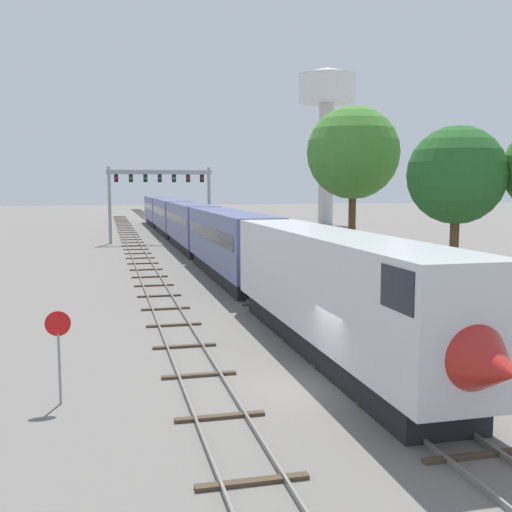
# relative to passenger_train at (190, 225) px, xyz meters

# --- Properties ---
(ground_plane) EXTENTS (400.00, 400.00, 0.00)m
(ground_plane) POSITION_rel_passenger_train_xyz_m (-2.00, -45.06, -2.61)
(ground_plane) COLOR slate
(track_main) EXTENTS (2.60, 200.00, 0.16)m
(track_main) POSITION_rel_passenger_train_xyz_m (0.00, 14.94, -2.54)
(track_main) COLOR slate
(track_main) RESTS_ON ground
(track_near) EXTENTS (2.60, 160.00, 0.16)m
(track_near) POSITION_rel_passenger_train_xyz_m (-5.50, -5.06, -2.54)
(track_near) COLOR slate
(track_near) RESTS_ON ground
(passenger_train) EXTENTS (3.04, 102.83, 4.80)m
(passenger_train) POSITION_rel_passenger_train_xyz_m (0.00, 0.00, 0.00)
(passenger_train) COLOR silver
(passenger_train) RESTS_ON ground
(signal_gantry) EXTENTS (12.10, 0.49, 8.79)m
(signal_gantry) POSITION_rel_passenger_train_xyz_m (-2.25, 8.56, 3.87)
(signal_gantry) COLOR #999BA0
(signal_gantry) RESTS_ON ground
(water_tower) EXTENTS (9.99, 9.99, 26.81)m
(water_tower) POSITION_rel_passenger_train_xyz_m (29.22, 38.68, 18.60)
(water_tower) COLOR beige
(water_tower) RESTS_ON ground
(stop_sign) EXTENTS (0.76, 0.08, 2.88)m
(stop_sign) POSITION_rel_passenger_train_xyz_m (-10.00, -44.75, -0.74)
(stop_sign) COLOR gray
(stop_sign) RESTS_ON ground
(trackside_tree_mid) EXTENTS (6.01, 6.01, 10.27)m
(trackside_tree_mid) POSITION_rel_passenger_train_xyz_m (12.39, -29.92, 4.63)
(trackside_tree_mid) COLOR brown
(trackside_tree_mid) RESTS_ON ground
(trackside_tree_right) EXTENTS (6.98, 6.98, 12.58)m
(trackside_tree_right) POSITION_rel_passenger_train_xyz_m (9.72, -20.06, 6.45)
(trackside_tree_right) COLOR brown
(trackside_tree_right) RESTS_ON ground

